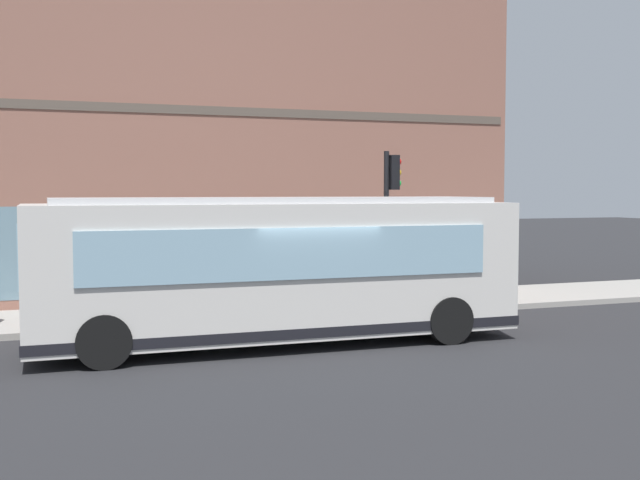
% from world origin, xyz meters
% --- Properties ---
extents(ground, '(120.00, 120.00, 0.00)m').
position_xyz_m(ground, '(0.00, 0.00, 0.00)').
color(ground, '#262628').
extents(sidewalk_curb, '(3.57, 40.00, 0.15)m').
position_xyz_m(sidewalk_curb, '(4.38, 0.00, 0.07)').
color(sidewalk_curb, '#9E9991').
rests_on(sidewalk_curb, ground).
extents(building_corner, '(7.58, 17.77, 9.82)m').
position_xyz_m(building_corner, '(9.93, 0.00, 4.90)').
color(building_corner, '#8C5B4C').
rests_on(building_corner, ground).
extents(city_bus_nearside, '(2.71, 10.07, 3.07)m').
position_xyz_m(city_bus_nearside, '(0.25, 0.49, 1.55)').
color(city_bus_nearside, silver).
rests_on(city_bus_nearside, ground).
extents(traffic_light_near_corner, '(0.32, 0.49, 4.08)m').
position_xyz_m(traffic_light_near_corner, '(3.28, -3.54, 2.99)').
color(traffic_light_near_corner, black).
rests_on(traffic_light_near_corner, sidewalk_curb).
extents(fire_hydrant, '(0.35, 0.35, 0.74)m').
position_xyz_m(fire_hydrant, '(5.17, -6.00, 0.51)').
color(fire_hydrant, yellow).
rests_on(fire_hydrant, sidewalk_curb).
extents(pedestrian_walking_along_curb, '(0.32, 0.32, 1.69)m').
position_xyz_m(pedestrian_walking_along_curb, '(4.70, -1.84, 1.12)').
color(pedestrian_walking_along_curb, '#3359A5').
rests_on(pedestrian_walking_along_curb, sidewalk_curb).
extents(pedestrian_near_building_entrance, '(0.32, 0.32, 1.63)m').
position_xyz_m(pedestrian_near_building_entrance, '(4.19, 0.65, 1.09)').
color(pedestrian_near_building_entrance, '#99994C').
rests_on(pedestrian_near_building_entrance, sidewalk_curb).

